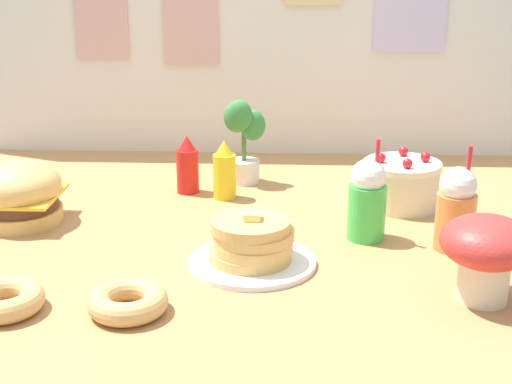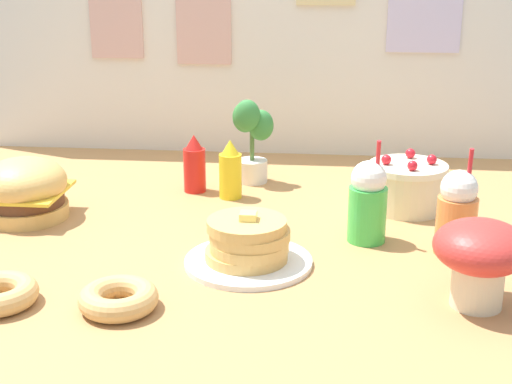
% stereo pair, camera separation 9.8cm
% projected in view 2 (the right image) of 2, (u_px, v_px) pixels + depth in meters
% --- Properties ---
extents(ground_plane, '(2.19, 1.92, 0.02)m').
position_uv_depth(ground_plane, '(229.00, 252.00, 1.89)').
color(ground_plane, '#B27F4C').
extents(back_wall, '(2.19, 0.04, 0.88)m').
position_uv_depth(back_wall, '(263.00, 34.00, 2.65)').
color(back_wall, silver).
rests_on(back_wall, ground_plane).
extents(burger, '(0.25, 0.25, 0.18)m').
position_uv_depth(burger, '(24.00, 190.00, 2.08)').
color(burger, '#DBA859').
rests_on(burger, ground_plane).
extents(pancake_stack, '(0.31, 0.31, 0.14)m').
position_uv_depth(pancake_stack, '(248.00, 245.00, 1.78)').
color(pancake_stack, white).
rests_on(pancake_stack, ground_plane).
extents(layer_cake, '(0.23, 0.23, 0.17)m').
position_uv_depth(layer_cake, '(407.00, 186.00, 2.16)').
color(layer_cake, beige).
rests_on(layer_cake, ground_plane).
extents(ketchup_bottle, '(0.07, 0.07, 0.18)m').
position_uv_depth(ketchup_bottle, '(194.00, 165.00, 2.31)').
color(ketchup_bottle, red).
rests_on(ketchup_bottle, ground_plane).
extents(mustard_bottle, '(0.07, 0.07, 0.18)m').
position_uv_depth(mustard_bottle, '(230.00, 171.00, 2.25)').
color(mustard_bottle, yellow).
rests_on(mustard_bottle, ground_plane).
extents(cream_soda_cup, '(0.10, 0.10, 0.28)m').
position_uv_depth(cream_soda_cup, '(368.00, 202.00, 1.91)').
color(cream_soda_cup, green).
rests_on(cream_soda_cup, ground_plane).
extents(orange_float_cup, '(0.10, 0.10, 0.28)m').
position_uv_depth(orange_float_cup, '(457.00, 213.00, 1.83)').
color(orange_float_cup, orange).
rests_on(orange_float_cup, ground_plane).
extents(donut_chocolate, '(0.17, 0.17, 0.05)m').
position_uv_depth(donut_chocolate, '(118.00, 298.00, 1.56)').
color(donut_chocolate, tan).
rests_on(donut_chocolate, ground_plane).
extents(potted_plant, '(0.14, 0.11, 0.28)m').
position_uv_depth(potted_plant, '(251.00, 138.00, 2.39)').
color(potted_plant, white).
rests_on(potted_plant, ground_plane).
extents(mushroom_stool, '(0.20, 0.20, 0.19)m').
position_uv_depth(mushroom_stool, '(480.00, 254.00, 1.55)').
color(mushroom_stool, beige).
rests_on(mushroom_stool, ground_plane).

